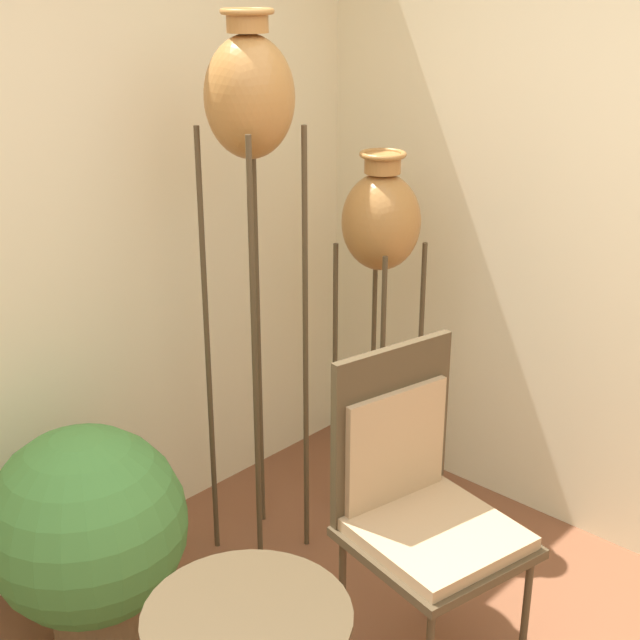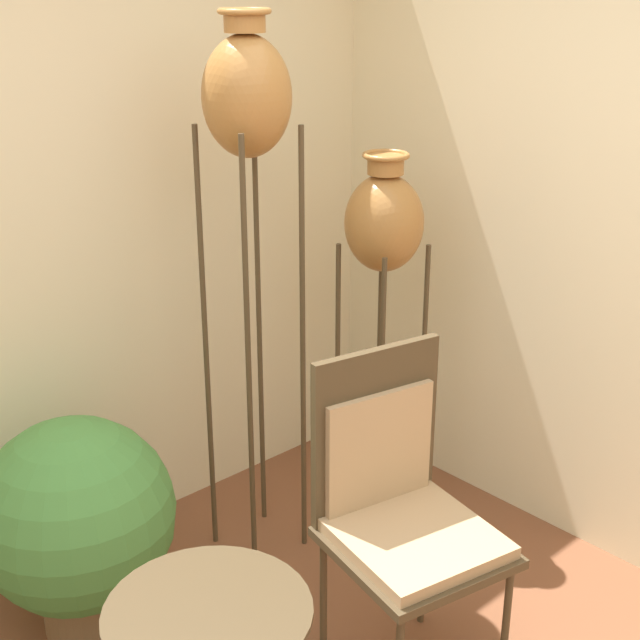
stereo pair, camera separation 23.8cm
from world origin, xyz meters
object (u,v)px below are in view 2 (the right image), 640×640
at_px(vase_stand_tall, 247,112).
at_px(potted_plant, 77,520).
at_px(chair, 399,501).
at_px(vase_stand_medium, 384,229).

distance_m(vase_stand_tall, potted_plant, 1.48).
bearing_deg(vase_stand_tall, chair, -96.85).
xyz_separation_m(vase_stand_medium, chair, (-0.63, -0.68, -0.61)).
bearing_deg(vase_stand_medium, vase_stand_tall, 164.67).
bearing_deg(vase_stand_medium, potted_plant, 172.35).
bearing_deg(vase_stand_medium, chair, -132.69).
bearing_deg(potted_plant, chair, -52.49).
distance_m(vase_stand_tall, vase_stand_medium, 0.72).
distance_m(chair, potted_plant, 1.09).
relative_size(vase_stand_tall, potted_plant, 2.59).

